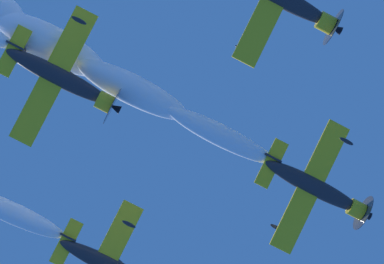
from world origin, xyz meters
name	(u,v)px	position (x,y,z in m)	size (l,w,h in m)	color
airplane_lead	(317,188)	(2.01, -4.51, 55.65)	(8.10, 8.53, 3.62)	#232328
airplane_slot_tail	(62,78)	(-15.57, -2.81, 54.81)	(8.08, 8.65, 3.49)	#232328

